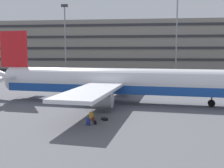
{
  "coord_description": "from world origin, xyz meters",
  "views": [
    {
      "loc": [
        6.56,
        -38.44,
        6.88
      ],
      "look_at": [
        2.59,
        -4.94,
        3.0
      ],
      "focal_mm": 43.77,
      "sensor_mm": 36.0,
      "label": 1
    }
  ],
  "objects_px": {
    "suitcase_red": "(105,119)",
    "suitcase_laid_flat": "(88,121)",
    "suitcase_scuffed": "(91,116)",
    "backpack_silver": "(95,122)",
    "airliner": "(114,82)",
    "backpack_orange": "(93,119)"
  },
  "relations": [
    {
      "from": "airliner",
      "to": "suitcase_laid_flat",
      "type": "height_order",
      "value": "airliner"
    },
    {
      "from": "suitcase_scuffed",
      "to": "suitcase_laid_flat",
      "type": "xyz_separation_m",
      "value": [
        0.11,
        -2.13,
        -0.06
      ]
    },
    {
      "from": "suitcase_red",
      "to": "backpack_silver",
      "type": "bearing_deg",
      "value": -110.18
    },
    {
      "from": "backpack_orange",
      "to": "backpack_silver",
      "type": "relative_size",
      "value": 0.99
    },
    {
      "from": "backpack_silver",
      "to": "suitcase_red",
      "type": "bearing_deg",
      "value": 69.82
    },
    {
      "from": "suitcase_scuffed",
      "to": "backpack_silver",
      "type": "bearing_deg",
      "value": -68.18
    },
    {
      "from": "airliner",
      "to": "suitcase_laid_flat",
      "type": "xyz_separation_m",
      "value": [
        -1.16,
        -12.08,
        -2.47
      ]
    },
    {
      "from": "suitcase_scuffed",
      "to": "suitcase_laid_flat",
      "type": "relative_size",
      "value": 1.08
    },
    {
      "from": "suitcase_scuffed",
      "to": "backpack_silver",
      "type": "height_order",
      "value": "suitcase_scuffed"
    },
    {
      "from": "suitcase_scuffed",
      "to": "backpack_orange",
      "type": "height_order",
      "value": "suitcase_scuffed"
    },
    {
      "from": "airliner",
      "to": "suitcase_scuffed",
      "type": "bearing_deg",
      "value": -97.26
    },
    {
      "from": "backpack_orange",
      "to": "suitcase_laid_flat",
      "type": "bearing_deg",
      "value": -97.31
    },
    {
      "from": "airliner",
      "to": "backpack_silver",
      "type": "bearing_deg",
      "value": -92.62
    },
    {
      "from": "suitcase_scuffed",
      "to": "airliner",
      "type": "bearing_deg",
      "value": 82.74
    },
    {
      "from": "suitcase_laid_flat",
      "to": "backpack_silver",
      "type": "xyz_separation_m",
      "value": [
        0.62,
        0.32,
        -0.16
      ]
    },
    {
      "from": "suitcase_red",
      "to": "suitcase_laid_flat",
      "type": "height_order",
      "value": "suitcase_laid_flat"
    },
    {
      "from": "suitcase_scuffed",
      "to": "suitcase_red",
      "type": "bearing_deg",
      "value": -0.96
    },
    {
      "from": "suitcase_scuffed",
      "to": "backpack_silver",
      "type": "xyz_separation_m",
      "value": [
        0.73,
        -1.82,
        -0.22
      ]
    },
    {
      "from": "suitcase_red",
      "to": "backpack_silver",
      "type": "relative_size",
      "value": 1.79
    },
    {
      "from": "suitcase_red",
      "to": "suitcase_laid_flat",
      "type": "xyz_separation_m",
      "value": [
        -1.28,
        -2.11,
        0.25
      ]
    },
    {
      "from": "suitcase_red",
      "to": "airliner",
      "type": "bearing_deg",
      "value": 90.7
    },
    {
      "from": "suitcase_red",
      "to": "backpack_orange",
      "type": "relative_size",
      "value": 1.81
    }
  ]
}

